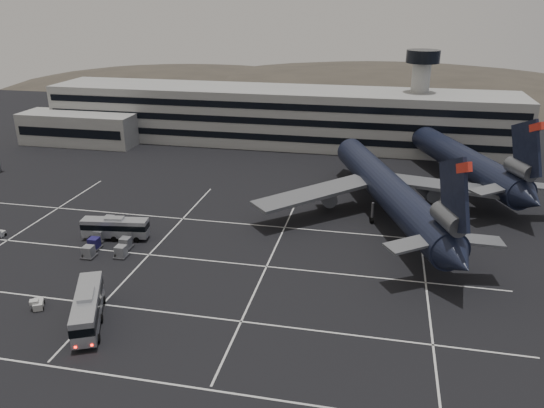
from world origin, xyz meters
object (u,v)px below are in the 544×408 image
at_px(bus_near, 88,307).
at_px(bus_far, 115,227).
at_px(uld_cluster, 112,237).
at_px(trijet_main, 389,190).

xyz_separation_m(bus_near, bus_far, (-8.02, 22.22, -0.25)).
relative_size(bus_far, uld_cluster, 0.78).
distance_m(trijet_main, bus_far, 45.53).
distance_m(bus_near, uld_cluster, 22.43).
relative_size(trijet_main, uld_cluster, 4.12).
relative_size(trijet_main, bus_near, 4.76).
height_order(bus_near, bus_far, bus_near).
bearing_deg(bus_far, bus_near, -168.03).
distance_m(trijet_main, bus_near, 52.14).
bearing_deg(uld_cluster, bus_near, -68.99).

